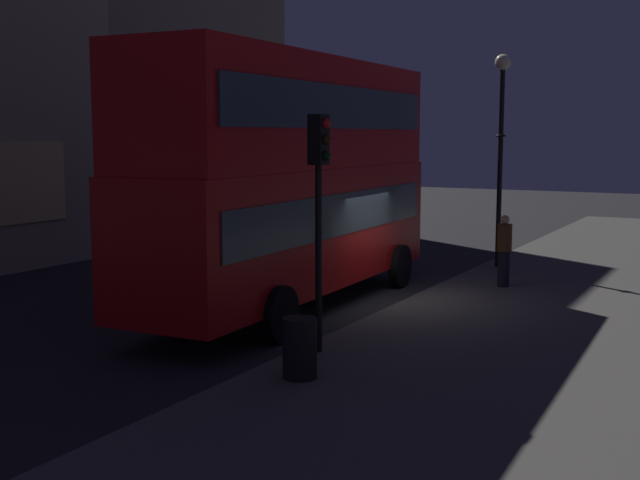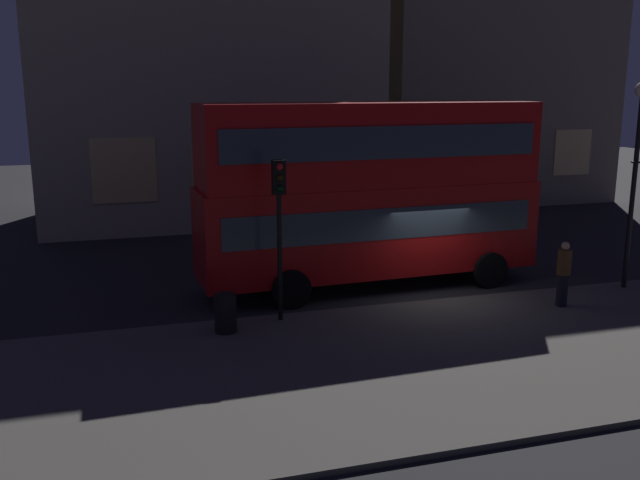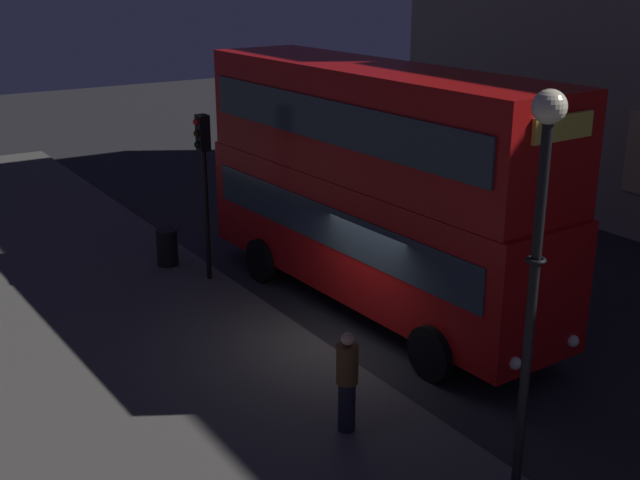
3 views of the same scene
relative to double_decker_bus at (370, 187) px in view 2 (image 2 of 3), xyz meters
name	(u,v)px [view 2 (image 2 of 3)]	position (x,y,z in m)	size (l,w,h in m)	color
ground_plane	(434,298)	(1.44, -1.61, -3.08)	(80.00, 80.00, 0.00)	#232326
sidewalk_slab	(516,348)	(1.44, -5.86, -3.02)	(44.00, 7.60, 0.12)	#4C4944
building_with_clock	(205,44)	(-2.94, 13.10, 4.70)	(14.53, 7.95, 15.56)	tan
building_plain_facade	(484,42)	(11.82, 14.59, 5.16)	(12.27, 7.43, 16.46)	gray
double_decker_bus	(370,187)	(0.00, 0.00, 0.00)	(10.39, 3.02, 5.53)	#B20F0F
traffic_light_near_kerb	(279,207)	(-3.35, -2.52, -0.01)	(0.33, 0.36, 4.11)	black
street_lamp	(637,149)	(7.15, -2.59, 1.16)	(0.45, 0.45, 5.99)	black
pedestrian	(563,273)	(4.27, -3.59, -2.04)	(0.37, 0.37, 1.79)	black
litter_bin	(226,313)	(-4.83, -2.98, -2.48)	(0.54, 0.54, 0.95)	black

